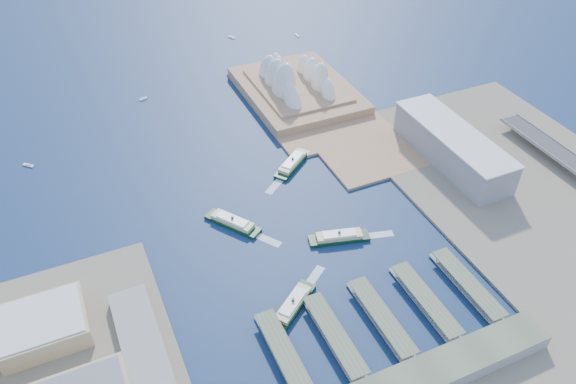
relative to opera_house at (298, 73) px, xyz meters
name	(u,v)px	position (x,y,z in m)	size (l,w,h in m)	color
ground	(323,264)	(-105.00, -280.00, -32.00)	(3000.00, 3000.00, 0.00)	#10294C
east_land	(571,223)	(135.00, -330.00, -30.50)	(240.00, 500.00, 3.00)	#79705D
peninsula	(306,101)	(2.50, -20.00, -30.50)	(135.00, 220.00, 3.00)	#A37D59
opera_house	(298,73)	(0.00, 0.00, 0.00)	(134.00, 180.00, 58.00)	white
toaster_building	(452,147)	(90.00, -200.00, -11.50)	(45.00, 155.00, 35.00)	gray
ferry_wharves	(381,318)	(-91.00, -355.00, -27.35)	(184.00, 90.00, 9.30)	#58634B
terminal_building	(428,376)	(-90.00, -415.00, -23.00)	(200.00, 28.00, 12.00)	gray
ferry_a	(233,221)	(-160.03, -199.09, -26.57)	(14.62, 57.45, 10.86)	#0C3218
ferry_b	(293,161)	(-68.69, -136.17, -26.45)	(14.95, 58.73, 11.11)	#0C3218
ferry_c	(293,303)	(-148.85, -312.86, -26.71)	(14.24, 55.96, 10.58)	#0C3218
ferry_d	(339,235)	(-77.02, -258.09, -26.67)	(14.35, 56.39, 10.66)	#0C3218
boat_a	(28,165)	(-330.41, -19.76, -30.77)	(3.20, 12.78, 2.47)	white
boat_b	(143,99)	(-184.44, 70.77, -30.68)	(3.43, 9.80, 2.65)	white
boat_c	(297,35)	(76.91, 166.78, -30.83)	(3.03, 10.39, 2.34)	white
boat_e	(232,37)	(-18.33, 201.06, -30.60)	(3.62, 11.39, 2.80)	white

